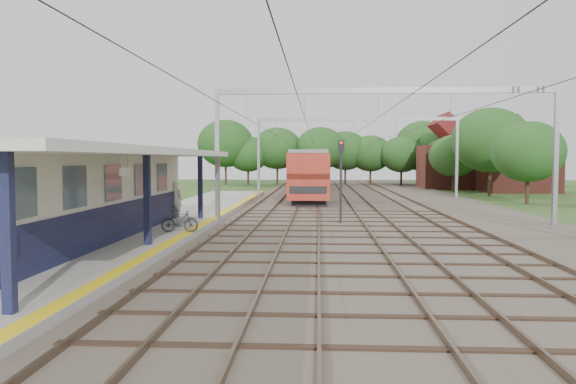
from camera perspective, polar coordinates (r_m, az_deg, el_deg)
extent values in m
plane|color=#2D4C1E|center=(14.05, 2.26, -10.66)|extent=(160.00, 160.00, 0.00)
cube|color=#473D33|center=(43.93, 8.06, -1.06)|extent=(18.00, 90.00, 0.10)
cube|color=gray|center=(28.87, -12.40, -3.15)|extent=(5.00, 52.00, 0.35)
cube|color=yellow|center=(28.33, -8.01, -2.86)|extent=(0.45, 52.00, 0.01)
cube|color=beige|center=(22.59, -20.64, -0.30)|extent=(3.20, 18.00, 3.40)
cube|color=#101334|center=(22.07, -16.73, -2.91)|extent=(0.06, 18.00, 1.40)
cube|color=slate|center=(21.96, -16.77, 0.98)|extent=(0.05, 16.00, 1.30)
cube|color=yellow|center=(14.74, -27.02, -4.23)|extent=(0.18, 0.38, 0.50)
cube|color=#101334|center=(12.34, -26.57, -3.76)|extent=(0.22, 0.22, 3.20)
cube|color=#101334|center=(20.61, -14.11, -0.79)|extent=(0.22, 0.22, 3.20)
cube|color=#101334|center=(29.31, -8.90, 0.47)|extent=(0.22, 0.22, 3.20)
cube|color=silver|center=(21.20, -19.10, 3.89)|extent=(6.40, 20.00, 0.24)
cube|color=white|center=(18.69, -16.26, 1.98)|extent=(0.06, 0.85, 0.26)
cube|color=brown|center=(43.97, -2.66, -0.87)|extent=(0.07, 88.00, 0.15)
cube|color=brown|center=(43.85, -0.80, -0.87)|extent=(0.07, 88.00, 0.15)
cube|color=brown|center=(43.78, 1.25, -0.88)|extent=(0.07, 88.00, 0.15)
cube|color=brown|center=(43.75, 3.12, -0.89)|extent=(0.07, 88.00, 0.15)
cube|color=brown|center=(43.81, 6.09, -0.90)|extent=(0.07, 88.00, 0.15)
cube|color=brown|center=(43.91, 7.96, -0.90)|extent=(0.07, 88.00, 0.15)
cube|color=brown|center=(44.15, 10.76, -0.90)|extent=(0.07, 88.00, 0.15)
cube|color=brown|center=(44.36, 12.60, -0.91)|extent=(0.07, 88.00, 0.15)
cube|color=gray|center=(29.10, -7.19, 3.51)|extent=(0.22, 0.22, 7.00)
cube|color=gray|center=(30.97, 25.55, 3.20)|extent=(0.22, 0.22, 7.00)
cube|color=gray|center=(29.03, 9.77, 10.12)|extent=(17.00, 0.20, 0.30)
cube|color=gray|center=(48.91, -3.00, 3.46)|extent=(0.22, 0.22, 7.00)
cube|color=gray|center=(50.05, 16.78, 3.32)|extent=(0.22, 0.22, 7.00)
cube|color=gray|center=(48.87, 7.03, 7.37)|extent=(17.00, 0.20, 0.30)
cylinder|color=black|center=(43.84, -1.75, 6.09)|extent=(0.02, 88.00, 0.02)
cylinder|color=black|center=(43.69, 2.20, 6.10)|extent=(0.02, 88.00, 0.02)
cylinder|color=black|center=(43.79, 7.07, 6.07)|extent=(0.02, 88.00, 0.02)
cylinder|color=black|center=(44.18, 11.76, 6.00)|extent=(0.02, 88.00, 0.02)
cylinder|color=#382619|center=(75.35, -4.68, 1.84)|extent=(0.28, 0.28, 2.88)
ellipsoid|color=#234619|center=(75.34, -4.69, 4.52)|extent=(6.72, 6.72, 5.76)
cylinder|color=#382619|center=(76.78, -0.03, 1.75)|extent=(0.28, 0.28, 2.52)
ellipsoid|color=#234619|center=(76.75, -0.03, 4.05)|extent=(5.88, 5.88, 5.04)
cylinder|color=#382619|center=(73.68, 4.51, 1.95)|extent=(0.28, 0.28, 3.24)
ellipsoid|color=#234619|center=(73.69, 4.52, 5.03)|extent=(7.56, 7.56, 6.48)
cylinder|color=#382619|center=(76.06, 8.99, 1.76)|extent=(0.28, 0.28, 2.70)
ellipsoid|color=#234619|center=(76.05, 9.02, 4.24)|extent=(6.30, 6.30, 5.40)
cylinder|color=#382619|center=(53.62, 18.57, 0.88)|extent=(0.28, 0.28, 2.52)
ellipsoid|color=#234619|center=(53.59, 18.64, 4.17)|extent=(5.88, 5.88, 5.04)
cylinder|color=#382619|center=(69.26, 15.45, 1.60)|extent=(0.28, 0.28, 2.88)
ellipsoid|color=#234619|center=(69.25, 15.49, 4.51)|extent=(6.72, 6.72, 5.76)
cube|color=brown|center=(63.17, 22.35, 2.05)|extent=(7.00, 6.00, 4.50)
cube|color=maroon|center=(63.19, 22.41, 4.91)|extent=(4.99, 6.12, 4.99)
cube|color=brown|center=(67.52, 16.66, 2.44)|extent=(8.00, 6.00, 5.00)
cube|color=maroon|center=(67.56, 16.70, 5.32)|extent=(5.52, 6.12, 5.52)
imported|color=beige|center=(29.65, -11.36, -0.77)|extent=(0.71, 0.48, 1.91)
imported|color=black|center=(23.91, -10.95, -2.92)|extent=(1.57, 0.52, 0.93)
cube|color=black|center=(47.84, 2.26, -0.35)|extent=(2.40, 17.14, 0.44)
cube|color=#A42718|center=(47.76, 2.27, 1.89)|extent=(3.00, 18.63, 3.28)
cube|color=black|center=(47.75, 2.27, 2.30)|extent=(3.04, 17.14, 0.93)
cube|color=slate|center=(47.75, 2.27, 4.00)|extent=(2.76, 18.63, 0.28)
cube|color=black|center=(67.04, 2.51, 0.71)|extent=(2.40, 17.14, 0.44)
cube|color=#A42718|center=(66.98, 2.51, 2.30)|extent=(3.00, 18.63, 3.28)
cube|color=black|center=(66.97, 2.51, 2.60)|extent=(3.04, 17.14, 0.93)
cube|color=slate|center=(66.97, 2.51, 3.81)|extent=(2.76, 18.63, 0.28)
cylinder|color=black|center=(28.99, 5.38, 0.55)|extent=(0.14, 0.14, 3.99)
cube|color=black|center=(28.97, 5.41, 4.69)|extent=(0.33, 0.24, 0.55)
sphere|color=red|center=(28.87, 5.42, 5.00)|extent=(0.14, 0.14, 0.14)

